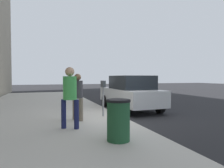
% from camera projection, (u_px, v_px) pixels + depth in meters
% --- Properties ---
extents(ground_plane, '(80.00, 80.00, 0.00)m').
position_uv_depth(ground_plane, '(120.00, 119.00, 8.25)').
color(ground_plane, '#232326').
rests_on(ground_plane, ground).
extents(sidewalk_slab, '(28.00, 6.00, 0.15)m').
position_uv_depth(sidewalk_slab, '(42.00, 123.00, 7.27)').
color(sidewalk_slab, '#B7B2A8').
rests_on(sidewalk_slab, ground_plane).
extents(parking_meter, '(0.36, 0.12, 1.41)m').
position_uv_depth(parking_meter, '(103.00, 91.00, 8.02)').
color(parking_meter, gray).
rests_on(parking_meter, sidewalk_slab).
extents(pedestrian_at_meter, '(0.47, 0.36, 1.67)m').
position_uv_depth(pedestrian_at_meter, '(78.00, 93.00, 7.30)').
color(pedestrian_at_meter, '#726656').
rests_on(pedestrian_at_meter, sidewalk_slab).
extents(pedestrian_bystander, '(0.40, 0.51, 1.85)m').
position_uv_depth(pedestrian_bystander, '(70.00, 92.00, 6.09)').
color(pedestrian_bystander, '#191E4C').
rests_on(pedestrian_bystander, sidewalk_slab).
extents(parked_sedan_near, '(4.45, 2.07, 1.77)m').
position_uv_depth(parked_sedan_near, '(130.00, 93.00, 10.55)').
color(parked_sedan_near, silver).
rests_on(parked_sedan_near, ground_plane).
extents(trash_bin, '(0.59, 0.59, 1.01)m').
position_uv_depth(trash_bin, '(118.00, 120.00, 4.96)').
color(trash_bin, '#1E4C2D').
rests_on(trash_bin, sidewalk_slab).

